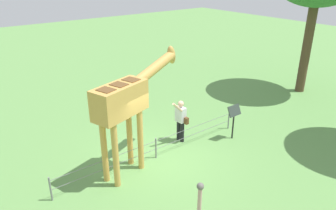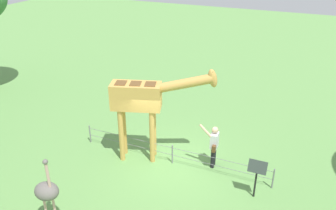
% 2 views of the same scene
% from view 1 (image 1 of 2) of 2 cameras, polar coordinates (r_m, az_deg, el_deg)
% --- Properties ---
extents(ground_plane, '(60.00, 60.00, 0.00)m').
position_cam_1_polar(ground_plane, '(10.88, -1.90, -9.50)').
color(ground_plane, '#60934C').
extents(giraffe, '(3.58, 1.56, 3.57)m').
position_cam_1_polar(giraffe, '(9.32, -7.30, 0.58)').
color(giraffe, gold).
rests_on(giraffe, ground_plane).
extents(visitor, '(0.64, 0.58, 1.69)m').
position_cam_1_polar(visitor, '(11.50, 2.26, -2.41)').
color(visitor, black).
rests_on(visitor, ground_plane).
extents(info_sign, '(0.56, 0.21, 1.32)m').
position_cam_1_polar(info_sign, '(11.88, 11.63, -1.77)').
color(info_sign, black).
rests_on(info_sign, ground_plane).
extents(wire_fence, '(7.05, 0.05, 0.75)m').
position_cam_1_polar(wire_fence, '(10.72, -2.17, -7.51)').
color(wire_fence, slate).
rests_on(wire_fence, ground_plane).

